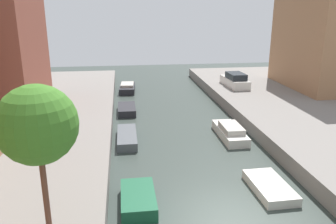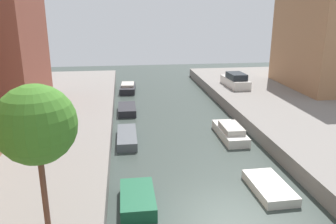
{
  "view_description": "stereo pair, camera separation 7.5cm",
  "coord_description": "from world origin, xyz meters",
  "px_view_note": "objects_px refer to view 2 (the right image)",
  "views": [
    {
      "loc": [
        -4.12,
        -13.19,
        8.91
      ],
      "look_at": [
        -0.99,
        9.65,
        1.84
      ],
      "focal_mm": 36.42,
      "sensor_mm": 36.0,
      "label": 1
    },
    {
      "loc": [
        -4.05,
        -13.2,
        8.91
      ],
      "look_at": [
        -0.99,
        9.65,
        1.84
      ],
      "focal_mm": 36.42,
      "sensor_mm": 36.0,
      "label": 2
    }
  ],
  "objects_px": {
    "street_tree_2": "(36,125)",
    "moored_boat_left_4": "(127,109)",
    "moored_boat_right_3": "(269,187)",
    "moored_boat_right_4": "(230,132)",
    "moored_boat_left_2": "(138,199)",
    "parked_car": "(235,81)",
    "moored_boat_left_3": "(127,137)",
    "moored_boat_left_5": "(128,88)"
  },
  "relations": [
    {
      "from": "street_tree_2",
      "to": "moored_boat_left_5",
      "type": "bearing_deg",
      "value": 82.86
    },
    {
      "from": "moored_boat_right_3",
      "to": "moored_boat_right_4",
      "type": "xyz_separation_m",
      "value": [
        0.33,
        7.54,
        0.19
      ]
    },
    {
      "from": "moored_boat_left_2",
      "to": "moored_boat_right_3",
      "type": "distance_m",
      "value": 6.68
    },
    {
      "from": "moored_boat_right_4",
      "to": "moored_boat_left_3",
      "type": "bearing_deg",
      "value": 178.12
    },
    {
      "from": "street_tree_2",
      "to": "moored_boat_left_3",
      "type": "xyz_separation_m",
      "value": [
        2.94,
        11.49,
        -5.0
      ]
    },
    {
      "from": "street_tree_2",
      "to": "moored_boat_right_4",
      "type": "bearing_deg",
      "value": 47.58
    },
    {
      "from": "moored_boat_left_4",
      "to": "moored_boat_right_3",
      "type": "height_order",
      "value": "moored_boat_left_4"
    },
    {
      "from": "moored_boat_left_3",
      "to": "moored_boat_left_4",
      "type": "relative_size",
      "value": 1.24
    },
    {
      "from": "moored_boat_left_4",
      "to": "moored_boat_right_4",
      "type": "height_order",
      "value": "moored_boat_right_4"
    },
    {
      "from": "moored_boat_right_3",
      "to": "moored_boat_left_3",
      "type": "bearing_deg",
      "value": 131.99
    },
    {
      "from": "moored_boat_left_4",
      "to": "moored_boat_left_5",
      "type": "distance_m",
      "value": 8.14
    },
    {
      "from": "moored_boat_left_4",
      "to": "moored_boat_left_5",
      "type": "height_order",
      "value": "moored_boat_left_5"
    },
    {
      "from": "moored_boat_left_3",
      "to": "moored_boat_right_4",
      "type": "xyz_separation_m",
      "value": [
        7.34,
        -0.24,
        0.12
      ]
    },
    {
      "from": "moored_boat_left_3",
      "to": "moored_boat_left_5",
      "type": "bearing_deg",
      "value": 88.58
    },
    {
      "from": "moored_boat_left_2",
      "to": "parked_car",
      "type": "bearing_deg",
      "value": 60.33
    },
    {
      "from": "parked_car",
      "to": "moored_boat_left_3",
      "type": "bearing_deg",
      "value": -135.19
    },
    {
      "from": "parked_car",
      "to": "moored_boat_left_5",
      "type": "distance_m",
      "value": 11.76
    },
    {
      "from": "moored_boat_left_4",
      "to": "moored_boat_right_4",
      "type": "relative_size",
      "value": 0.74
    },
    {
      "from": "moored_boat_left_4",
      "to": "street_tree_2",
      "type": "bearing_deg",
      "value": -99.52
    },
    {
      "from": "moored_boat_right_3",
      "to": "moored_boat_left_5",
      "type": "bearing_deg",
      "value": 106.28
    },
    {
      "from": "moored_boat_left_4",
      "to": "moored_boat_left_5",
      "type": "xyz_separation_m",
      "value": [
        0.24,
        8.14,
        0.09
      ]
    },
    {
      "from": "parked_car",
      "to": "moored_boat_left_3",
      "type": "height_order",
      "value": "parked_car"
    },
    {
      "from": "moored_boat_left_4",
      "to": "moored_boat_right_3",
      "type": "relative_size",
      "value": 0.99
    },
    {
      "from": "moored_boat_right_3",
      "to": "street_tree_2",
      "type": "bearing_deg",
      "value": -159.56
    },
    {
      "from": "street_tree_2",
      "to": "moored_boat_left_4",
      "type": "bearing_deg",
      "value": 80.48
    },
    {
      "from": "street_tree_2",
      "to": "moored_boat_left_2",
      "type": "xyz_separation_m",
      "value": [
        3.28,
        3.29,
        -4.97
      ]
    },
    {
      "from": "parked_car",
      "to": "moored_boat_right_3",
      "type": "xyz_separation_m",
      "value": [
        -4.53,
        -19.25,
        -1.39
      ]
    },
    {
      "from": "street_tree_2",
      "to": "moored_boat_left_3",
      "type": "distance_m",
      "value": 12.87
    },
    {
      "from": "moored_boat_left_3",
      "to": "moored_boat_left_4",
      "type": "bearing_deg",
      "value": 88.93
    },
    {
      "from": "moored_boat_left_2",
      "to": "moored_boat_right_4",
      "type": "distance_m",
      "value": 10.6
    },
    {
      "from": "moored_boat_left_2",
      "to": "moored_boat_right_4",
      "type": "bearing_deg",
      "value": 48.67
    },
    {
      "from": "street_tree_2",
      "to": "moored_boat_left_2",
      "type": "height_order",
      "value": "street_tree_2"
    },
    {
      "from": "moored_boat_left_2",
      "to": "moored_boat_right_3",
      "type": "relative_size",
      "value": 0.91
    },
    {
      "from": "parked_car",
      "to": "moored_boat_right_3",
      "type": "distance_m",
      "value": 19.82
    },
    {
      "from": "moored_boat_left_5",
      "to": "moored_boat_right_3",
      "type": "relative_size",
      "value": 1.24
    },
    {
      "from": "parked_car",
      "to": "moored_boat_right_3",
      "type": "bearing_deg",
      "value": -103.25
    },
    {
      "from": "street_tree_2",
      "to": "moored_boat_left_4",
      "type": "height_order",
      "value": "street_tree_2"
    },
    {
      "from": "moored_boat_left_3",
      "to": "street_tree_2",
      "type": "bearing_deg",
      "value": -104.35
    },
    {
      "from": "street_tree_2",
      "to": "moored_boat_left_3",
      "type": "bearing_deg",
      "value": 75.65
    },
    {
      "from": "moored_boat_left_3",
      "to": "moored_boat_right_3",
      "type": "height_order",
      "value": "moored_boat_left_3"
    },
    {
      "from": "street_tree_2",
      "to": "parked_car",
      "type": "relative_size",
      "value": 1.23
    },
    {
      "from": "street_tree_2",
      "to": "moored_boat_right_3",
      "type": "distance_m",
      "value": 11.76
    }
  ]
}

